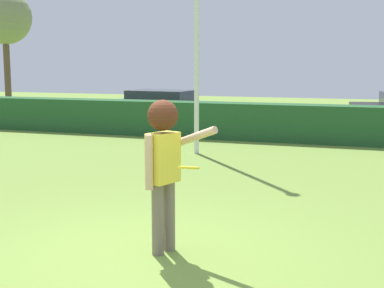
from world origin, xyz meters
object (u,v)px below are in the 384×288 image
at_px(person, 164,155).
at_px(frisbee, 189,168).
at_px(parked_car_blue, 162,106).
at_px(oak_tree, 5,18).

bearing_deg(person, frisbee, -43.01).
bearing_deg(parked_car_blue, oak_tree, 166.32).
distance_m(person, parked_car_blue, 13.52).
xyz_separation_m(person, frisbee, (0.46, -0.43, -0.04)).
bearing_deg(person, parked_car_blue, 112.72).
relative_size(frisbee, parked_car_blue, 0.05).
bearing_deg(frisbee, parked_car_blue, 113.77).
height_order(person, oak_tree, oak_tree).
xyz_separation_m(frisbee, oak_tree, (-13.88, 14.89, 3.02)).
distance_m(frisbee, oak_tree, 20.58).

